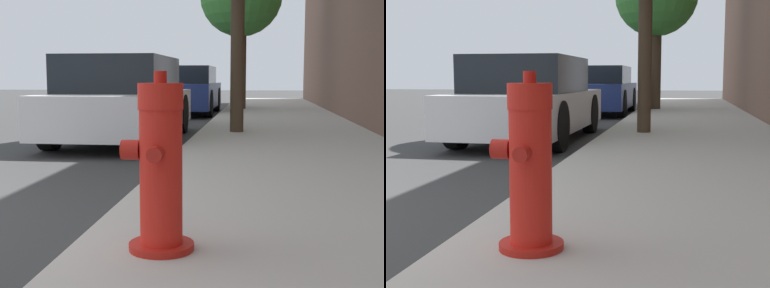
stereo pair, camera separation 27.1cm
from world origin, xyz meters
The scene contains 4 objects.
sidewalk_slab centered at (3.48, 0.00, 0.08)m, with size 2.80×40.00×0.16m.
fire_hydrant centered at (2.56, -0.16, 0.57)m, with size 0.37×0.37×0.91m.
parked_car_near centered at (0.87, 5.72, 0.66)m, with size 1.69×4.25×1.36m.
parked_car_mid centered at (0.96, 12.23, 0.66)m, with size 1.80×4.25×1.34m.
Camera 1 is at (3.05, -2.77, 1.03)m, focal length 50.00 mm.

